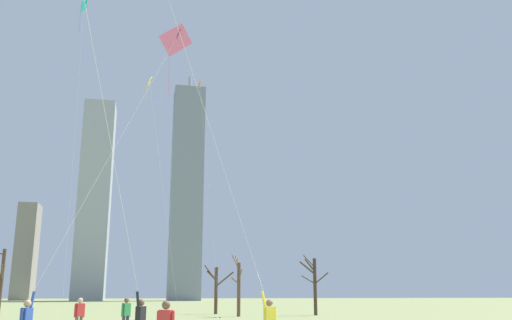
{
  "coord_description": "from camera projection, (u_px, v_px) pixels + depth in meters",
  "views": [
    {
      "loc": [
        -4.69,
        -16.46,
        1.8
      ],
      "look_at": [
        0.0,
        6.0,
        7.41
      ],
      "focal_mm": 38.41,
      "sensor_mm": 36.0,
      "label": 1
    }
  ],
  "objects": [
    {
      "name": "bystander_strolling_midfield",
      "position": [
        126.0,
        315.0,
        23.91
      ],
      "size": [
        0.4,
        0.38,
        1.62
      ],
      "color": "#33384C",
      "rests_on": "ground"
    },
    {
      "name": "bystander_far_off_by_trees",
      "position": [
        79.0,
        315.0,
        23.45
      ],
      "size": [
        0.42,
        0.37,
        1.62
      ],
      "color": "#726656",
      "rests_on": "ground"
    },
    {
      "name": "distant_kite_high_overhead_yellow",
      "position": [
        152.0,
        102.0,
        36.99
      ],
      "size": [
        2.53,
        5.09,
        16.46
      ],
      "color": "yellow",
      "rests_on": "ground"
    },
    {
      "name": "distant_kite_drifting_right_orange",
      "position": [
        202.0,
        107.0,
        48.26
      ],
      "size": [
        1.77,
        4.28,
        20.62
      ],
      "color": "orange",
      "rests_on": "ground"
    },
    {
      "name": "kite_flyer_foreground_left_white",
      "position": [
        122.0,
        219.0,
        16.52
      ],
      "size": [
        3.4,
        9.34,
        14.04
      ],
      "color": "#726656",
      "rests_on": "ground"
    },
    {
      "name": "skyline_mid_tower_right",
      "position": [
        95.0,
        199.0,
        144.0
      ],
      "size": [
        7.96,
        9.74,
        52.03
      ],
      "color": "#9EA3AD",
      "rests_on": "ground"
    },
    {
      "name": "bare_tree_far_right_edge",
      "position": [
        314.0,
        283.0,
        47.06
      ],
      "size": [
        2.38,
        2.89,
        5.18
      ],
      "color": "#423326",
      "rests_on": "ground"
    },
    {
      "name": "kite_flyer_far_back_pink",
      "position": [
        74.0,
        232.0,
        17.98
      ],
      "size": [
        5.16,
        4.52,
        13.13
      ],
      "color": "gray",
      "rests_on": "ground"
    },
    {
      "name": "kite_flyer_midfield_left_red",
      "position": [
        249.0,
        256.0,
        17.47
      ],
      "size": [
        6.44,
        3.54,
        16.46
      ],
      "color": "gray",
      "rests_on": "ground"
    },
    {
      "name": "skyline_mid_tower_left",
      "position": [
        186.0,
        191.0,
        146.93
      ],
      "size": [
        8.3,
        8.26,
        61.34
      ],
      "color": "gray",
      "rests_on": "ground"
    },
    {
      "name": "bare_tree_leftmost",
      "position": [
        239.0,
        285.0,
        44.56
      ],
      "size": [
        1.03,
        3.3,
        4.99
      ],
      "color": "brown",
      "rests_on": "ground"
    },
    {
      "name": "distant_kite_drifting_left_teal",
      "position": [
        82.0,
        27.0,
        35.38
      ],
      "size": [
        0.69,
        2.76,
        20.76
      ],
      "color": "teal",
      "rests_on": "ground"
    },
    {
      "name": "bare_tree_right_of_center",
      "position": [
        1.0,
        280.0,
        45.21
      ],
      "size": [
        1.68,
        2.29,
        5.48
      ],
      "color": "#4C3828",
      "rests_on": "ground"
    },
    {
      "name": "skyline_short_annex",
      "position": [
        26.0,
        251.0,
        150.31
      ],
      "size": [
        5.05,
        8.62,
        26.11
      ],
      "color": "gray",
      "rests_on": "ground"
    },
    {
      "name": "bare_tree_center",
      "position": [
        216.0,
        287.0,
        49.76
      ],
      "size": [
        2.55,
        1.85,
        4.4
      ],
      "color": "#4C3828",
      "rests_on": "ground"
    }
  ]
}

